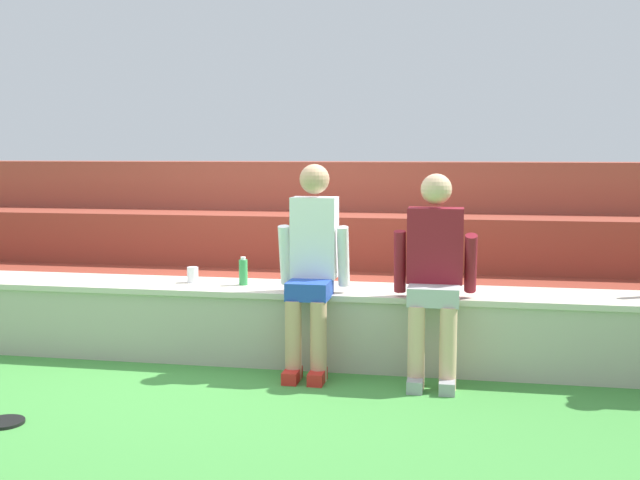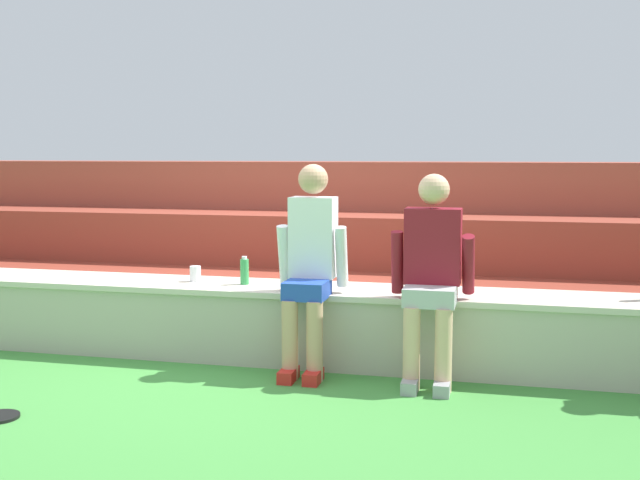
{
  "view_description": "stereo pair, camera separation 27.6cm",
  "coord_description": "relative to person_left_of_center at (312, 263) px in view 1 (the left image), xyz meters",
  "views": [
    {
      "loc": [
        1.61,
        -5.09,
        1.51
      ],
      "look_at": [
        0.6,
        0.28,
        0.89
      ],
      "focal_mm": 43.2,
      "sensor_mm": 36.0,
      "label": 1
    },
    {
      "loc": [
        1.88,
        -5.03,
        1.51
      ],
      "look_at": [
        0.6,
        0.28,
        0.89
      ],
      "focal_mm": 43.2,
      "sensor_mm": 36.0,
      "label": 2
    }
  ],
  "objects": [
    {
      "name": "ground_plane",
      "position": [
        -0.6,
        -0.0,
        -0.76
      ],
      "size": [
        80.0,
        80.0,
        0.0
      ],
      "primitive_type": "plane",
      "color": "#428E3D"
    },
    {
      "name": "stone_seating_wall",
      "position": [
        -0.6,
        0.28,
        -0.48
      ],
      "size": [
        7.44,
        0.61,
        0.54
      ],
      "color": "#B7AF9E",
      "rests_on": "ground"
    },
    {
      "name": "brick_bleachers",
      "position": [
        -0.6,
        2.11,
        -0.21
      ],
      "size": [
        9.14,
        2.19,
        1.42
      ],
      "color": "maroon",
      "rests_on": "ground"
    },
    {
      "name": "person_left_of_center",
      "position": [
        0.0,
        0.0,
        0.0
      ],
      "size": [
        0.49,
        0.56,
        1.43
      ],
      "color": "tan",
      "rests_on": "ground"
    },
    {
      "name": "person_center",
      "position": [
        0.83,
        -0.05,
        -0.02
      ],
      "size": [
        0.55,
        0.53,
        1.37
      ],
      "color": "#DBAD89",
      "rests_on": "ground"
    },
    {
      "name": "water_bottle_center_gap",
      "position": [
        -0.57,
        0.28,
        -0.12
      ],
      "size": [
        0.06,
        0.06,
        0.21
      ],
      "color": "green",
      "rests_on": "stone_seating_wall"
    },
    {
      "name": "plastic_cup_right_end",
      "position": [
        -0.97,
        0.32,
        -0.16
      ],
      "size": [
        0.08,
        0.08,
        0.12
      ],
      "primitive_type": "cylinder",
      "color": "white",
      "rests_on": "stone_seating_wall"
    },
    {
      "name": "frisbee",
      "position": [
        -1.49,
        -1.34,
        -0.75
      ],
      "size": [
        0.23,
        0.23,
        0.02
      ],
      "primitive_type": "cylinder",
      "color": "black",
      "rests_on": "ground"
    }
  ]
}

